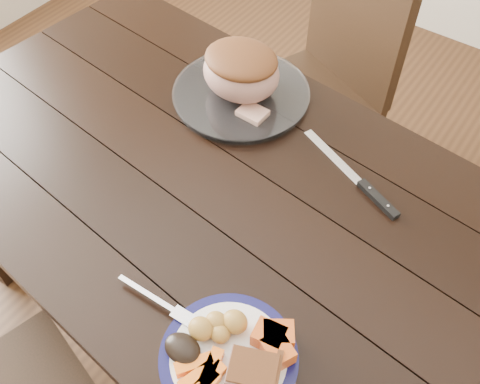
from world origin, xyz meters
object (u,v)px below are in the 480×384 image
Objects in this scene: pork_slice at (253,372)px; fork at (161,303)px; serving_platter at (241,95)px; roast_joint at (241,73)px; chair_far at (322,77)px; dinner_plate at (229,358)px; carving_knife at (366,188)px; dining_table at (218,209)px.

pork_slice reaches higher than fork.
serving_platter is 0.07m from roast_joint.
chair_far is 1.09m from fork.
dinner_plate reaches higher than carving_knife.
dining_table is 8.26× the size of roast_joint.
fork is 0.88× the size of roast_joint.
pork_slice is (0.32, -0.32, 0.13)m from dining_table.
fork is 0.63m from roast_joint.
pork_slice is at bearing -52.76° from serving_platter.
chair_far is 3.70× the size of dinner_plate.
dinner_plate is (0.27, -0.32, 0.10)m from dining_table.
serving_platter is 1.73× the size of roast_joint.
serving_platter is at bearing 127.24° from pork_slice.
fork is 0.53m from carving_knife.
chair_far is at bearing 147.95° from carving_knife.
chair_far is 0.72m from carving_knife.
dining_table is at bearing 135.28° from pork_slice.
carving_knife is at bearing 94.44° from pork_slice.
chair_far is 1.17m from pork_slice.
roast_joint reaches higher than dining_table.
roast_joint is (-0.45, 0.60, 0.04)m from pork_slice.
dinner_plate is 0.72m from roast_joint.
fork is (0.23, -0.58, 0.01)m from serving_platter.
fork is at bearing -68.42° from roast_joint.
carving_knife is at bearing 148.39° from chair_far.
roast_joint reaches higher than fork.
chair_far reaches higher than roast_joint.
serving_platter is at bearing 108.63° from fork.
dinner_plate is at bearing -56.11° from roast_joint.
dining_table is at bearing 105.33° from fork.
roast_joint is (-0.23, 0.58, 0.06)m from fork.
roast_joint is at bearing 0.00° from serving_platter.
fork reaches higher than serving_platter.
dining_table is 5.50× the size of carving_knife.
carving_knife is (0.41, -0.09, -0.08)m from roast_joint.
dining_table is at bearing -125.16° from carving_knife.
dinner_plate is (0.38, -1.05, 0.23)m from chair_far.
dinner_plate is at bearing -49.70° from dining_table.
dining_table is at bearing 130.30° from dinner_plate.
carving_knife reaches higher than dining_table.
roast_joint is at bearing 127.24° from pork_slice.
chair_far is at bearing 98.96° from dining_table.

